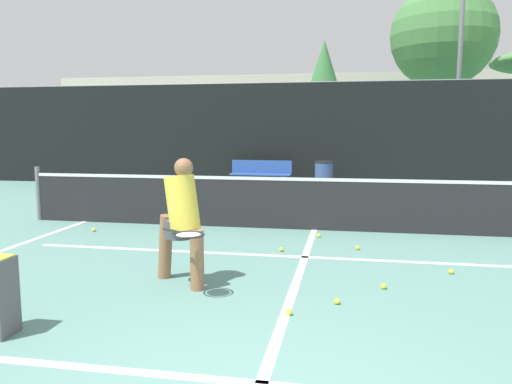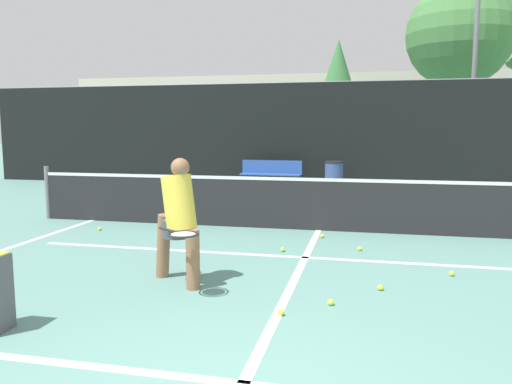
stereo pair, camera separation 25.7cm
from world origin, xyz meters
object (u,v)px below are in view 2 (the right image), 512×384
courtside_bench (271,173)px  parked_car (381,161)px  player_practicing (178,217)px  trash_bin (334,176)px

courtside_bench → parked_car: size_ratio=0.40×
player_practicing → courtside_bench: bearing=129.2°
trash_bin → parked_car: size_ratio=0.19×
courtside_bench → parked_car: (3.35, 4.89, 0.11)m
parked_car → trash_bin: bearing=-105.6°
parked_car → courtside_bench: bearing=-124.4°
courtside_bench → trash_bin: (1.91, -0.25, -0.04)m
player_practicing → parked_car: (2.63, 14.37, -0.21)m
player_practicing → trash_bin: size_ratio=1.70×
courtside_bench → parked_car: 5.93m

